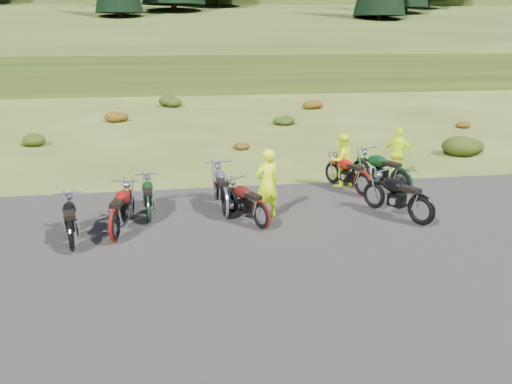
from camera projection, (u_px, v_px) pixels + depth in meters
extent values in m
plane|color=#394918|center=(302.00, 234.00, 11.98)|extent=(300.00, 300.00, 0.00)
cube|color=black|center=(325.00, 272.00, 10.10)|extent=(20.00, 12.00, 0.04)
cube|color=#273A13|center=(190.00, 52.00, 115.48)|extent=(300.00, 90.00, 9.17)
cylinder|color=black|center=(120.00, 21.00, 56.00)|extent=(0.70, 0.70, 2.20)
cylinder|color=black|center=(174.00, 12.00, 62.13)|extent=(0.70, 0.70, 2.20)
cylinder|color=black|center=(218.00, 5.00, 68.26)|extent=(0.70, 0.70, 2.20)
cylinder|color=black|center=(378.00, 24.00, 59.38)|extent=(0.70, 0.70, 2.20)
cylinder|color=black|center=(405.00, 15.00, 65.51)|extent=(0.70, 0.70, 2.20)
cylinder|color=black|center=(427.00, 7.00, 71.63)|extent=(0.70, 0.70, 2.20)
cylinder|color=black|center=(446.00, 1.00, 77.76)|extent=(0.70, 0.70, 2.20)
ellipsoid|color=black|center=(31.00, 138.00, 21.23)|extent=(1.03, 1.03, 0.61)
ellipsoid|color=#5C270B|center=(116.00, 115.00, 26.60)|extent=(1.30, 1.30, 0.77)
ellipsoid|color=black|center=(172.00, 100.00, 31.98)|extent=(1.56, 1.56, 0.92)
ellipsoid|color=#5C270B|center=(240.00, 144.00, 20.51)|extent=(0.77, 0.77, 0.45)
ellipsoid|color=black|center=(283.00, 119.00, 25.89)|extent=(1.03, 1.03, 0.61)
ellipsoid|color=#5C270B|center=(312.00, 103.00, 31.26)|extent=(1.30, 1.30, 0.77)
ellipsoid|color=black|center=(465.00, 142.00, 19.70)|extent=(1.56, 1.56, 0.92)
ellipsoid|color=#5C270B|center=(460.00, 123.00, 25.17)|extent=(0.77, 0.77, 0.45)
imported|color=#D1EE0C|center=(267.00, 185.00, 12.72)|extent=(0.78, 0.65, 1.82)
imported|color=#D1EE0C|center=(341.00, 161.00, 15.40)|extent=(0.97, 0.86, 1.65)
imported|color=#D1EE0C|center=(398.00, 154.00, 16.20)|extent=(1.05, 0.85, 1.68)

